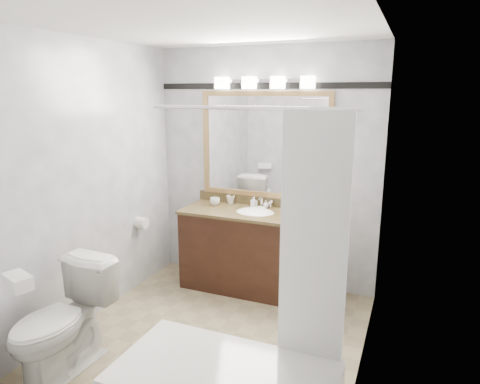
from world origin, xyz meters
name	(u,v)px	position (x,y,z in m)	size (l,w,h in m)	color
room	(210,196)	(0.00, 0.00, 1.25)	(2.42, 2.62, 2.52)	gray
vanity	(255,250)	(0.00, 1.02, 0.44)	(1.53, 0.58, 0.97)	black
mirror	(265,145)	(0.00, 1.28, 1.50)	(1.40, 0.04, 1.10)	#AF854F
vanity_light_bar	(264,82)	(0.00, 1.23, 2.13)	(1.02, 0.14, 0.12)	silver
accent_stripe	(266,86)	(0.00, 1.29, 2.10)	(2.40, 0.01, 0.06)	black
tp_roll	(142,223)	(-1.14, 0.66, 0.70)	(0.12, 0.12, 0.11)	white
toilet	(61,322)	(-0.82, -0.81, 0.41)	(0.46, 0.80, 0.82)	white
tissue_box	(18,281)	(-0.82, -1.12, 0.86)	(0.22, 0.12, 0.09)	white
coffee_maker	(300,203)	(0.48, 0.96, 1.01)	(0.16, 0.20, 0.31)	black
cup_left	(215,201)	(-0.50, 1.11, 0.89)	(0.10, 0.10, 0.08)	white
cup_right	(231,200)	(-0.37, 1.23, 0.89)	(0.09, 0.09, 0.09)	white
soap_bottle_a	(254,202)	(-0.07, 1.16, 0.91)	(0.05, 0.05, 0.12)	white
soap_bottle_b	(266,204)	(0.05, 1.20, 0.89)	(0.06, 0.06, 0.08)	white
soap_bar	(261,208)	(0.03, 1.13, 0.86)	(0.08, 0.05, 0.03)	beige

